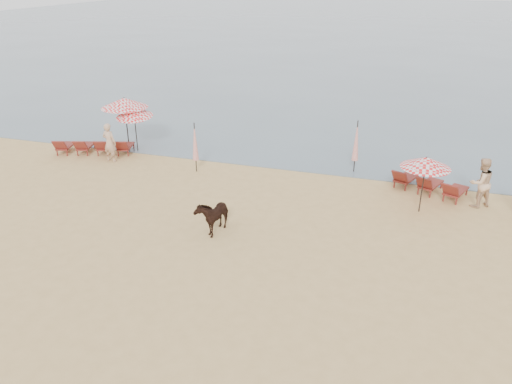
% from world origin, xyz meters
% --- Properties ---
extents(ground, '(120.00, 120.00, 0.00)m').
position_xyz_m(ground, '(0.00, 0.00, 0.00)').
color(ground, tan).
rests_on(ground, ground).
extents(sea, '(160.00, 140.00, 0.06)m').
position_xyz_m(sea, '(0.00, 80.00, 0.00)').
color(sea, '#51606B').
rests_on(sea, ground).
extents(lounger_cluster_left, '(3.79, 2.41, 0.56)m').
position_xyz_m(lounger_cluster_left, '(-9.53, 9.34, 0.39)').
color(lounger_cluster_left, maroon).
rests_on(lounger_cluster_left, ground).
extents(lounger_cluster_right, '(3.03, 2.44, 0.58)m').
position_xyz_m(lounger_cluster_right, '(5.84, 9.28, 0.40)').
color(lounger_cluster_right, maroon).
rests_on(lounger_cluster_right, ground).
extents(umbrella_open_left_a, '(2.24, 2.24, 2.55)m').
position_xyz_m(umbrella_open_left_a, '(-8.39, 10.58, 2.30)').
color(umbrella_open_left_a, black).
rests_on(umbrella_open_left_a, ground).
extents(umbrella_open_left_b, '(1.75, 1.79, 2.24)m').
position_xyz_m(umbrella_open_left_b, '(-7.75, 10.31, 1.93)').
color(umbrella_open_left_b, black).
rests_on(umbrella_open_left_b, ground).
extents(umbrella_open_right, '(1.76, 1.76, 2.15)m').
position_xyz_m(umbrella_open_right, '(5.54, 7.46, 1.94)').
color(umbrella_open_right, black).
rests_on(umbrella_open_right, ground).
extents(umbrella_closed_left, '(0.27, 0.27, 2.22)m').
position_xyz_m(umbrella_closed_left, '(-3.91, 8.69, 1.37)').
color(umbrella_closed_left, black).
rests_on(umbrella_closed_left, ground).
extents(umbrella_closed_right, '(0.29, 0.29, 2.34)m').
position_xyz_m(umbrella_closed_right, '(2.74, 10.66, 1.44)').
color(umbrella_closed_right, black).
rests_on(umbrella_closed_right, ground).
extents(cow, '(0.85, 1.54, 1.24)m').
position_xyz_m(cow, '(-1.16, 3.83, 0.62)').
color(cow, black).
rests_on(cow, ground).
extents(beachgoer_left, '(0.70, 0.49, 1.82)m').
position_xyz_m(beachgoer_left, '(-8.20, 8.68, 0.91)').
color(beachgoer_left, tan).
rests_on(beachgoer_left, ground).
extents(beachgoer_right_a, '(1.18, 1.11, 1.92)m').
position_xyz_m(beachgoer_right_a, '(7.61, 8.61, 0.96)').
color(beachgoer_right_a, '#D3AA84').
rests_on(beachgoer_right_a, ground).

